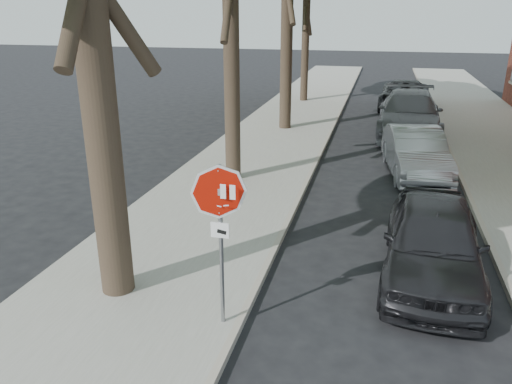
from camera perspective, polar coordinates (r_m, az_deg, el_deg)
ground at (r=8.11m, az=1.16°, el=-15.91°), size 120.00×120.00×0.00m
sidewalk_left at (r=19.40m, az=1.90°, el=5.99°), size 4.00×55.00×0.12m
sidewalk_right at (r=19.54m, az=27.12°, el=3.87°), size 4.00×55.00×0.12m
curb_left at (r=19.09m, az=7.95°, el=5.59°), size 0.12×55.00×0.13m
curb_right at (r=19.16m, az=21.16°, el=4.47°), size 0.12×55.00×0.13m
stop_sign at (r=7.29m, az=-4.15°, el=-2.69°), size 0.76×0.34×2.61m
car_a at (r=9.84m, az=19.59°, el=-5.31°), size 2.00×4.46×1.49m
car_b at (r=15.92m, az=17.78°, el=4.32°), size 2.05×4.47×1.42m
car_c at (r=21.17m, az=17.11°, el=8.53°), size 2.56×5.98×1.72m
car_d at (r=26.93m, az=16.62°, el=10.55°), size 2.67×5.25×1.42m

